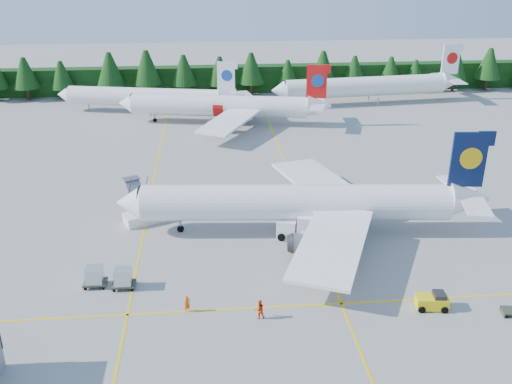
{
  "coord_description": "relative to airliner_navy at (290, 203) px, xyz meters",
  "views": [
    {
      "loc": [
        -6.16,
        -50.53,
        30.96
      ],
      "look_at": [
        -0.37,
        13.4,
        3.5
      ],
      "focal_mm": 40.0,
      "sensor_mm": 36.0,
      "label": 1
    }
  ],
  "objects": [
    {
      "name": "airliner_far_left",
      "position": [
        -22.78,
        55.68,
        -0.32
      ],
      "size": [
        36.56,
        10.61,
        10.75
      ],
      "rotation": [
        0.0,
        0.0,
        -0.21
      ],
      "color": "white",
      "rests_on": "ground"
    },
    {
      "name": "taxi_stripe_cross",
      "position": [
        -3.19,
        -15.32,
        -3.69
      ],
      "size": [
        80.0,
        0.25,
        0.01
      ],
      "primitive_type": "cube",
      "color": "yellow",
      "rests_on": "ground"
    },
    {
      "name": "crew_c",
      "position": [
        1.52,
        -8.23,
        -2.91
      ],
      "size": [
        0.61,
        0.75,
        1.56
      ],
      "primitive_type": "imported",
      "rotation": [
        0.0,
        0.0,
        1.28
      ],
      "color": "#FE4E05",
      "rests_on": "ground"
    },
    {
      "name": "airliner_far_right",
      "position": [
        23.79,
        58.64,
        0.12
      ],
      "size": [
        41.73,
        8.01,
        12.14
      ],
      "rotation": [
        0.0,
        0.0,
        0.1
      ],
      "color": "white",
      "rests_on": "ground"
    },
    {
      "name": "treeline_hedge",
      "position": [
        -3.19,
        72.68,
        -0.69
      ],
      "size": [
        220.0,
        4.0,
        6.0
      ],
      "primitive_type": "cube",
      "color": "black",
      "rests_on": "ground"
    },
    {
      "name": "uld_pair",
      "position": [
        -19.47,
        -10.34,
        -2.52
      ],
      "size": [
        5.14,
        2.34,
        1.74
      ],
      "rotation": [
        0.0,
        0.0,
        -0.02
      ],
      "color": "#333929",
      "rests_on": "ground"
    },
    {
      "name": "crew_a",
      "position": [
        -11.68,
        -15.26,
        -2.85
      ],
      "size": [
        0.73,
        0.66,
        1.68
      ],
      "primitive_type": "imported",
      "rotation": [
        0.0,
        0.0,
        0.53
      ],
      "color": "#F15705",
      "rests_on": "ground"
    },
    {
      "name": "baggage_tug",
      "position": [
        11.06,
        -16.77,
        -2.92
      ],
      "size": [
        3.07,
        1.88,
        1.56
      ],
      "rotation": [
        0.0,
        0.0,
        -0.11
      ],
      "color": "yellow",
      "rests_on": "ground"
    },
    {
      "name": "airliner_navy",
      "position": [
        0.0,
        0.0,
        0.0
      ],
      "size": [
        42.21,
        34.62,
        12.27
      ],
      "rotation": [
        0.0,
        0.0,
        -0.08
      ],
      "color": "white",
      "rests_on": "ground"
    },
    {
      "name": "crew_b",
      "position": [
        -5.15,
        -16.85,
        -2.75
      ],
      "size": [
        1.06,
        0.92,
        1.88
      ],
      "primitive_type": "imported",
      "rotation": [
        0.0,
        0.0,
        3.4
      ],
      "color": "#F73205",
      "rests_on": "ground"
    },
    {
      "name": "taxi_stripe_a",
      "position": [
        -17.19,
        10.68,
        -3.69
      ],
      "size": [
        0.25,
        120.0,
        0.01
      ],
      "primitive_type": "cube",
      "color": "yellow",
      "rests_on": "ground"
    },
    {
      "name": "ground",
      "position": [
        -3.19,
        -9.32,
        -3.69
      ],
      "size": [
        320.0,
        320.0,
        0.0
      ],
      "primitive_type": "plane",
      "color": "gray",
      "rests_on": "ground"
    },
    {
      "name": "airstairs",
      "position": [
        -17.44,
        4.51,
        -2.75
      ],
      "size": [
        5.74,
        7.34,
        4.32
      ],
      "rotation": [
        0.0,
        0.0,
        0.41
      ],
      "color": "white",
      "rests_on": "ground"
    },
    {
      "name": "service_truck",
      "position": [
        1.56,
        -1.94,
        -2.18
      ],
      "size": [
        6.7,
        4.04,
        3.04
      ],
      "rotation": [
        0.0,
        0.0,
        -0.3
      ],
      "color": "silver",
      "rests_on": "ground"
    },
    {
      "name": "taxi_stripe_b",
      "position": [
        2.81,
        10.68,
        -3.69
      ],
      "size": [
        0.25,
        120.0,
        0.01
      ],
      "primitive_type": "cube",
      "color": "yellow",
      "rests_on": "ground"
    },
    {
      "name": "airliner_red",
      "position": [
        -7.38,
        46.36,
        -0.23
      ],
      "size": [
        39.3,
        32.05,
        11.52
      ],
      "rotation": [
        0.0,
        0.0,
        -0.18
      ],
      "color": "white",
      "rests_on": "ground"
    }
  ]
}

